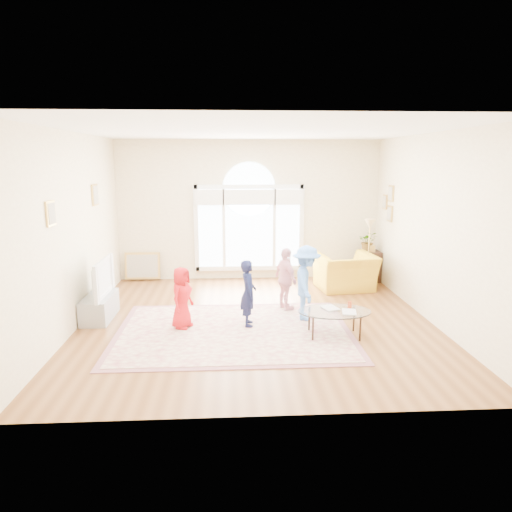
{
  "coord_description": "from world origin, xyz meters",
  "views": [
    {
      "loc": [
        -0.44,
        -7.5,
        2.74
      ],
      "look_at": [
        0.01,
        0.3,
        1.1
      ],
      "focal_mm": 32.0,
      "sensor_mm": 36.0,
      "label": 1
    }
  ],
  "objects": [
    {
      "name": "tv_console",
      "position": [
        -2.75,
        0.3,
        0.21
      ],
      "size": [
        0.45,
        1.0,
        0.42
      ],
      "primitive_type": "cube",
      "color": "gray",
      "rests_on": "ground"
    },
    {
      "name": "child_navy",
      "position": [
        -0.15,
        -0.22,
        0.58
      ],
      "size": [
        0.28,
        0.41,
        1.12
      ],
      "primitive_type": "imported",
      "rotation": [
        0.0,
        0.0,
        1.6
      ],
      "color": "#121739",
      "rests_on": "area_rug"
    },
    {
      "name": "child_pink",
      "position": [
        0.57,
        0.58,
        0.6
      ],
      "size": [
        0.53,
        0.73,
        1.16
      ],
      "primitive_type": "imported",
      "rotation": [
        0.0,
        0.0,
        1.98
      ],
      "color": "#F6ABB4",
      "rests_on": "area_rug"
    },
    {
      "name": "potted_plant",
      "position": [
        2.7,
        2.59,
        0.93
      ],
      "size": [
        0.47,
        0.43,
        0.45
      ],
      "primitive_type": "imported",
      "rotation": [
        0.0,
        0.0,
        -0.21
      ],
      "color": "#33722D",
      "rests_on": "plant_pedestal"
    },
    {
      "name": "area_rug",
      "position": [
        -0.4,
        -0.47,
        0.01
      ],
      "size": [
        3.6,
        2.6,
        0.02
      ],
      "primitive_type": "cube",
      "color": "beige",
      "rests_on": "ground"
    },
    {
      "name": "child_blue",
      "position": [
        0.86,
        0.03,
        0.67
      ],
      "size": [
        0.56,
        0.88,
        1.3
      ],
      "primitive_type": "imported",
      "rotation": [
        0.0,
        0.0,
        1.47
      ],
      "color": "#518AE6",
      "rests_on": "area_rug"
    },
    {
      "name": "child_red",
      "position": [
        -1.25,
        -0.26,
        0.53
      ],
      "size": [
        0.5,
        0.59,
        1.02
      ],
      "primitive_type": "imported",
      "rotation": [
        0.0,
        0.0,
        1.16
      ],
      "color": "red",
      "rests_on": "area_rug"
    },
    {
      "name": "side_cabinet",
      "position": [
        2.78,
        2.59,
        0.35
      ],
      "size": [
        0.4,
        0.5,
        0.7
      ],
      "primitive_type": "cube",
      "color": "black",
      "rests_on": "ground"
    },
    {
      "name": "floor_lamp",
      "position": [
        2.56,
        2.06,
        1.28
      ],
      "size": [
        0.27,
        0.27,
        1.51
      ],
      "color": "black",
      "rests_on": "ground"
    },
    {
      "name": "plant_pedestal",
      "position": [
        2.7,
        2.59,
        0.35
      ],
      "size": [
        0.2,
        0.2,
        0.7
      ],
      "primitive_type": "cylinder",
      "color": "white",
      "rests_on": "ground"
    },
    {
      "name": "rug_border",
      "position": [
        -0.4,
        -0.47,
        0.01
      ],
      "size": [
        3.8,
        2.8,
        0.01
      ],
      "primitive_type": "cube",
      "color": "#8E575E",
      "rests_on": "ground"
    },
    {
      "name": "coffee_table",
      "position": [
        1.18,
        -0.74,
        0.4
      ],
      "size": [
        1.17,
        0.77,
        0.54
      ],
      "rotation": [
        0.0,
        0.0,
        -0.03
      ],
      "color": "silver",
      "rests_on": "ground"
    },
    {
      "name": "room_shell",
      "position": [
        0.01,
        2.83,
        1.57
      ],
      "size": [
        6.0,
        6.0,
        6.0
      ],
      "color": "beige",
      "rests_on": "ground"
    },
    {
      "name": "leaning_picture",
      "position": [
        -2.47,
        2.9,
        0.0
      ],
      "size": [
        0.8,
        0.14,
        0.62
      ],
      "primitive_type": "cube",
      "rotation": [
        -0.14,
        0.0,
        0.0
      ],
      "color": "tan",
      "rests_on": "ground"
    },
    {
      "name": "television",
      "position": [
        -2.74,
        0.3,
        0.74
      ],
      "size": [
        0.17,
        1.12,
        0.65
      ],
      "color": "black",
      "rests_on": "tv_console"
    },
    {
      "name": "armchair",
      "position": [
        2.03,
        1.89,
        0.39
      ],
      "size": [
        1.31,
        1.18,
        0.77
      ],
      "primitive_type": "imported",
      "rotation": [
        0.0,
        0.0,
        3.28
      ],
      "color": "gold",
      "rests_on": "ground"
    },
    {
      "name": "ground",
      "position": [
        0.0,
        0.0,
        0.0
      ],
      "size": [
        6.0,
        6.0,
        0.0
      ],
      "primitive_type": "plane",
      "color": "brown",
      "rests_on": "ground"
    }
  ]
}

